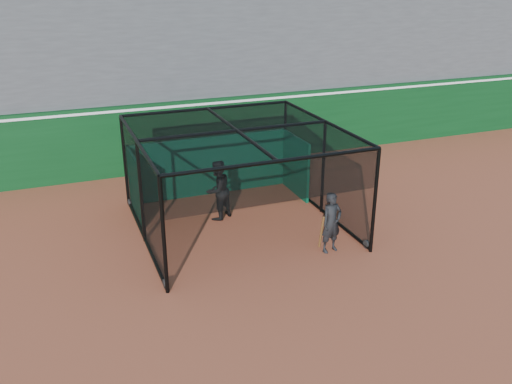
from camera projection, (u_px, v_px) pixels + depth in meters
name	position (u px, v px, depth m)	size (l,w,h in m)	color
ground	(243.00, 285.00, 12.42)	(120.00, 120.00, 0.00)	#98452C
outfield_wall	(161.00, 136.00, 19.28)	(50.00, 0.50, 2.50)	#0A3715
grandstand	(136.00, 33.00, 21.35)	(50.00, 7.85, 8.95)	#4C4C4F
batting_cage	(237.00, 179.00, 14.89)	(5.39, 5.53, 2.78)	black
batter	(218.00, 190.00, 15.52)	(0.85, 0.67, 1.76)	black
on_deck_player	(331.00, 223.00, 13.67)	(0.65, 0.49, 1.60)	black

